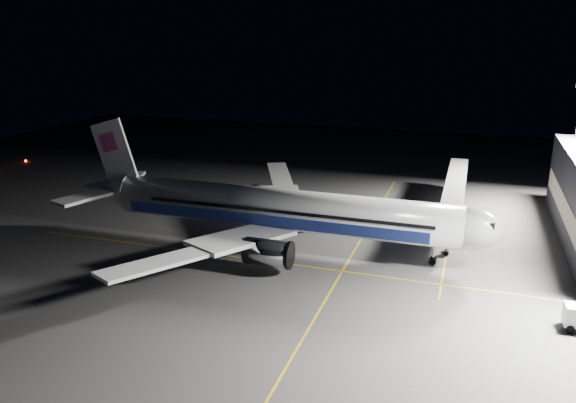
% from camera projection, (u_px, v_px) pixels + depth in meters
% --- Properties ---
extents(ground, '(200.00, 200.00, 0.00)m').
position_uv_depth(ground, '(282.00, 245.00, 78.39)').
color(ground, '#4C4C4F').
rests_on(ground, ground).
extents(guide_line_main, '(0.25, 80.00, 0.01)m').
position_uv_depth(guide_line_main, '(352.00, 254.00, 75.36)').
color(guide_line_main, gold).
rests_on(guide_line_main, ground).
extents(guide_line_cross, '(70.00, 0.25, 0.01)m').
position_uv_depth(guide_line_cross, '(267.00, 261.00, 72.95)').
color(guide_line_cross, gold).
rests_on(guide_line_cross, ground).
extents(guide_line_side, '(0.25, 40.00, 0.01)m').
position_uv_depth(guide_line_side, '(449.00, 239.00, 80.79)').
color(guide_line_side, gold).
rests_on(guide_line_side, ground).
extents(airliner, '(61.48, 54.22, 16.64)m').
position_uv_depth(airliner, '(275.00, 209.00, 77.19)').
color(airliner, silver).
rests_on(airliner, ground).
extents(jet_bridge, '(3.60, 34.40, 6.30)m').
position_uv_depth(jet_bridge, '(454.00, 193.00, 86.74)').
color(jet_bridge, '#B2B2B7').
rests_on(jet_bridge, ground).
extents(baggage_tug, '(2.74, 2.21, 1.97)m').
position_uv_depth(baggage_tug, '(256.00, 190.00, 101.88)').
color(baggage_tug, black).
rests_on(baggage_tug, ground).
extents(safety_cone_a, '(0.37, 0.37, 0.56)m').
position_uv_depth(safety_cone_a, '(243.00, 226.00, 85.33)').
color(safety_cone_a, '#FF680A').
rests_on(safety_cone_a, ground).
extents(safety_cone_b, '(0.38, 0.38, 0.57)m').
position_uv_depth(safety_cone_b, '(279.00, 230.00, 83.52)').
color(safety_cone_b, '#FF680A').
rests_on(safety_cone_b, ground).
extents(safety_cone_c, '(0.45, 0.45, 0.67)m').
position_uv_depth(safety_cone_c, '(318.00, 220.00, 87.55)').
color(safety_cone_c, '#FF680A').
rests_on(safety_cone_c, ground).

